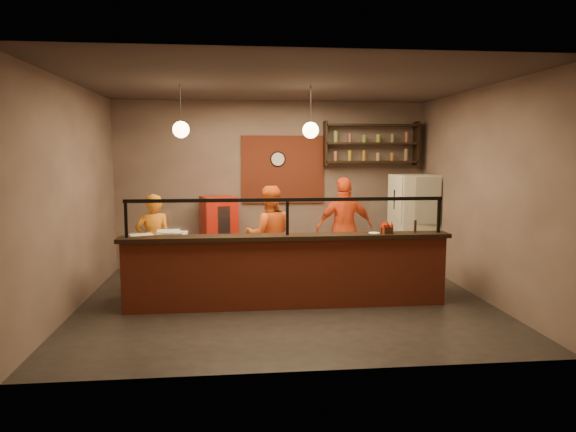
{
  "coord_description": "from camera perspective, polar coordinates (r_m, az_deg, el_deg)",
  "views": [
    {
      "loc": [
        -0.74,
        -7.45,
        2.2
      ],
      "look_at": [
        0.07,
        0.3,
        1.26
      ],
      "focal_mm": 32.0,
      "sensor_mm": 36.0,
      "label": 1
    }
  ],
  "objects": [
    {
      "name": "sneeze_guard",
      "position": [
        7.23,
        -0.07,
        0.33
      ],
      "size": [
        4.5,
        0.05,
        0.52
      ],
      "color": "white",
      "rests_on": "counter_ledge"
    },
    {
      "name": "red_cooler",
      "position": [
        9.72,
        -7.67,
        -2.0
      ],
      "size": [
        0.74,
        0.71,
        1.41
      ],
      "primitive_type": "cube",
      "rotation": [
        0.0,
        0.0,
        0.3
      ],
      "color": "#AC170B",
      "rests_on": "floor"
    },
    {
      "name": "worktop",
      "position": [
        7.79,
        -0.45,
        -2.87
      ],
      "size": [
        4.6,
        0.75,
        0.05
      ],
      "primitive_type": "cube",
      "color": "beige",
      "rests_on": "worktop_cabinet"
    },
    {
      "name": "rolling_pin",
      "position": [
        7.78,
        -12.72,
        -2.63
      ],
      "size": [
        0.39,
        0.2,
        0.07
      ],
      "primitive_type": "cylinder",
      "rotation": [
        0.0,
        1.57,
        0.37
      ],
      "color": "yellow",
      "rests_on": "worktop"
    },
    {
      "name": "worktop_cabinet",
      "position": [
        7.88,
        -0.45,
        -6.1
      ],
      "size": [
        4.6,
        0.75,
        0.85
      ],
      "primitive_type": "cube",
      "color": "gray",
      "rests_on": "floor"
    },
    {
      "name": "wall_left",
      "position": [
        7.81,
        -22.81,
        1.96
      ],
      "size": [
        0.0,
        5.0,
        5.0
      ],
      "primitive_type": "plane",
      "rotation": [
        1.57,
        0.0,
        1.57
      ],
      "color": "#776157",
      "rests_on": "floor"
    },
    {
      "name": "prep_tub_b",
      "position": [
        7.86,
        -13.11,
        -2.17
      ],
      "size": [
        0.36,
        0.3,
        0.17
      ],
      "primitive_type": "cube",
      "rotation": [
        0.0,
        0.0,
        0.1
      ],
      "color": "white",
      "rests_on": "worktop"
    },
    {
      "name": "wall_front",
      "position": [
        5.04,
        2.5,
        0.07
      ],
      "size": [
        6.0,
        0.0,
        6.0
      ],
      "primitive_type": "plane",
      "rotation": [
        -1.57,
        0.0,
        0.0
      ],
      "color": "#776157",
      "rests_on": "floor"
    },
    {
      "name": "condiment_caddy",
      "position": [
        7.53,
        10.91,
        -1.55
      ],
      "size": [
        0.19,
        0.16,
        0.1
      ],
      "primitive_type": "cube",
      "rotation": [
        0.0,
        0.0,
        -0.18
      ],
      "color": "black",
      "rests_on": "counter_ledge"
    },
    {
      "name": "cook_mid",
      "position": [
        8.66,
        -2.13,
        -2.15
      ],
      "size": [
        0.86,
        0.7,
        1.67
      ],
      "primitive_type": "imported",
      "rotation": [
        0.0,
        0.0,
        3.22
      ],
      "color": "#DA5114",
      "rests_on": "floor"
    },
    {
      "name": "pepper_mill",
      "position": [
        7.71,
        13.95,
        -1.12
      ],
      "size": [
        0.05,
        0.05,
        0.18
      ],
      "primitive_type": "cylinder",
      "rotation": [
        0.0,
        0.0,
        0.16
      ],
      "color": "black",
      "rests_on": "counter_ledge"
    },
    {
      "name": "wall_back",
      "position": [
        9.99,
        -1.73,
        3.47
      ],
      "size": [
        6.0,
        0.0,
        6.0
      ],
      "primitive_type": "plane",
      "rotation": [
        1.57,
        0.0,
        0.0
      ],
      "color": "#776157",
      "rests_on": "floor"
    },
    {
      "name": "service_counter",
      "position": [
        7.38,
        -0.07,
        -6.4
      ],
      "size": [
        4.6,
        0.25,
        1.0
      ],
      "primitive_type": "cube",
      "color": "maroon",
      "rests_on": "floor"
    },
    {
      "name": "pendant_left",
      "position": [
        7.69,
        -11.81,
        9.39
      ],
      "size": [
        0.24,
        0.24,
        0.77
      ],
      "color": "black",
      "rests_on": "ceiling"
    },
    {
      "name": "wall_clock",
      "position": [
        9.94,
        -1.14,
        6.33
      ],
      "size": [
        0.3,
        0.04,
        0.3
      ],
      "primitive_type": "cylinder",
      "rotation": [
        1.57,
        0.0,
        0.0
      ],
      "color": "black",
      "rests_on": "wall_back"
    },
    {
      "name": "wall_right",
      "position": [
        8.35,
        20.65,
        2.35
      ],
      "size": [
        0.0,
        5.0,
        5.0
      ],
      "primitive_type": "plane",
      "rotation": [
        1.57,
        0.0,
        -1.57
      ],
      "color": "#776157",
      "rests_on": "floor"
    },
    {
      "name": "prep_tub_c",
      "position": [
        7.6,
        -15.95,
        -2.59
      ],
      "size": [
        0.39,
        0.35,
        0.16
      ],
      "primitive_type": "cube",
      "rotation": [
        0.0,
        0.0,
        0.34
      ],
      "color": "white",
      "rests_on": "worktop"
    },
    {
      "name": "fridge",
      "position": [
        9.9,
        13.79,
        -0.79
      ],
      "size": [
        0.83,
        0.79,
        1.82
      ],
      "primitive_type": "cube",
      "rotation": [
        0.0,
        0.0,
        0.11
      ],
      "color": "beige",
      "rests_on": "floor"
    },
    {
      "name": "prep_tub_a",
      "position": [
        7.72,
        -12.53,
        -2.33
      ],
      "size": [
        0.37,
        0.32,
        0.16
      ],
      "primitive_type": "cube",
      "rotation": [
        0.0,
        0.0,
        -0.2
      ],
      "color": "silver",
      "rests_on": "worktop"
    },
    {
      "name": "pizza_dough",
      "position": [
        7.77,
        -3.22,
        -2.68
      ],
      "size": [
        0.6,
        0.6,
        0.01
      ],
      "primitive_type": "cylinder",
      "rotation": [
        0.0,
        0.0,
        -0.14
      ],
      "color": "beige",
      "rests_on": "worktop"
    },
    {
      "name": "wall_shelving",
      "position": [
        10.12,
        9.24,
        7.96
      ],
      "size": [
        1.84,
        0.28,
        0.85
      ],
      "color": "black",
      "rests_on": "wall_back"
    },
    {
      "name": "brick_patch",
      "position": [
        9.96,
        -0.57,
        5.19
      ],
      "size": [
        1.6,
        0.04,
        1.3
      ],
      "primitive_type": "cube",
      "color": "maroon",
      "rests_on": "wall_back"
    },
    {
      "name": "cook_left",
      "position": [
        8.58,
        -14.7,
        -2.83
      ],
      "size": [
        0.65,
        0.5,
        1.57
      ],
      "primitive_type": "imported",
      "rotation": [
        0.0,
        0.0,
        3.39
      ],
      "color": "#C86912",
      "rests_on": "floor"
    },
    {
      "name": "cook_right",
      "position": [
        9.17,
        6.33,
        -1.3
      ],
      "size": [
        1.1,
        0.57,
        1.79
      ],
      "primitive_type": "imported",
      "rotation": [
        0.0,
        0.0,
        3.27
      ],
      "color": "#EE4716",
      "rests_on": "floor"
    },
    {
      "name": "counter_ledge",
      "position": [
        7.28,
        -0.07,
        -2.34
      ],
      "size": [
        4.7,
        0.37,
        0.06
      ],
      "primitive_type": "cube",
      "color": "black",
      "rests_on": "service_counter"
    },
    {
      "name": "floor",
      "position": [
        7.8,
        -0.3,
        -9.47
      ],
      "size": [
        6.0,
        6.0,
        0.0
      ],
      "primitive_type": "plane",
      "color": "black",
      "rests_on": "ground"
    },
    {
      "name": "pendant_right",
      "position": [
        7.74,
        2.53,
        9.51
      ],
      "size": [
        0.24,
        0.24,
        0.77
      ],
      "color": "black",
      "rests_on": "ceiling"
    },
    {
      "name": "ceiling",
      "position": [
        7.55,
        -0.32,
        14.52
      ],
      "size": [
        6.0,
        6.0,
        0.0
      ],
      "primitive_type": "plane",
      "rotation": [
        3.14,
        0.0,
        0.0
      ],
      "color": "#3D322F",
      "rests_on": "wall_back"
    },
    {
      "name": "small_plate",
      "position": [
        7.51,
        9.56,
        -1.87
      ],
      "size": [
        0.2,
        0.2,
        0.01
      ],
      "primitive_type": "cylinder",
      "rotation": [
        0.0,
        0.0,
        -0.32
      ],
      "color": "white",
      "rests_on": "counter_ledge"
    }
  ]
}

